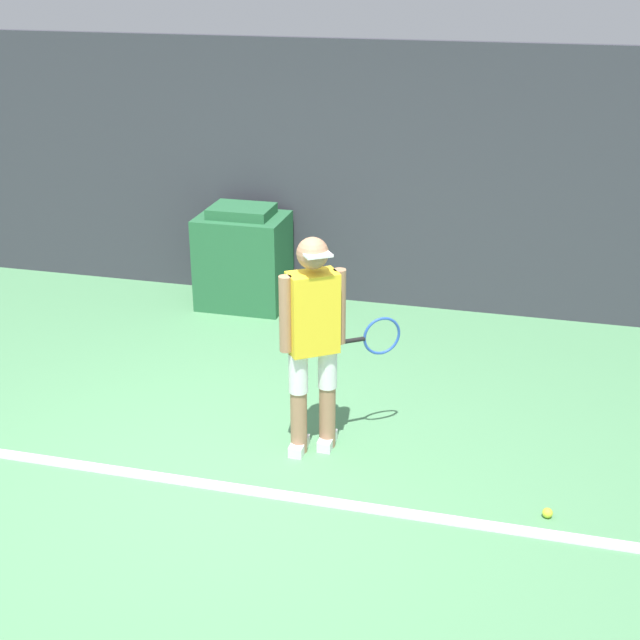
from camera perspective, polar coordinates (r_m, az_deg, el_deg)
ground_plane at (r=6.31m, az=-6.61°, el=-10.02°), size 24.00×24.00×0.00m
back_wall at (r=8.96m, az=1.10°, el=9.27°), size 24.00×0.10×2.61m
court_baseline at (r=6.24m, az=-6.93°, el=-10.44°), size 21.60×0.10×0.01m
tennis_player at (r=6.20m, az=-0.37°, el=-1.05°), size 0.77×0.57×1.62m
tennis_ball at (r=6.06m, az=14.35°, el=-11.87°), size 0.07×0.07×0.07m
covered_chair at (r=9.03m, az=-4.94°, el=3.94°), size 0.87×0.65×1.04m
water_bottle at (r=8.88m, az=-0.72°, el=1.03°), size 0.09×0.09×0.23m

